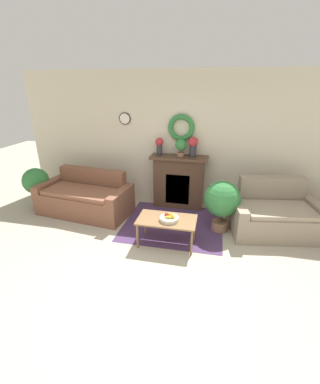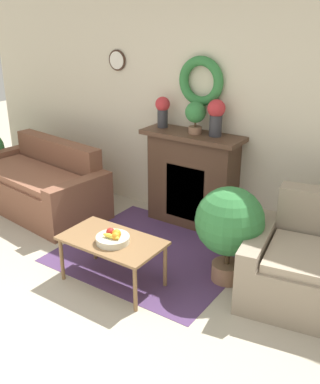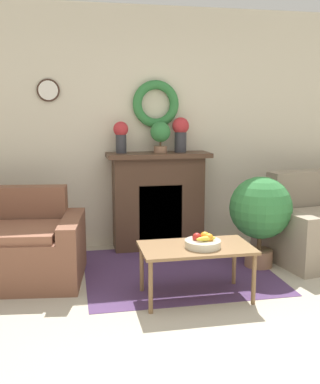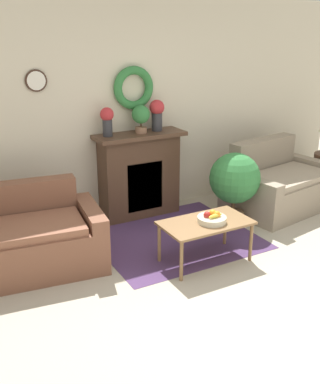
{
  "view_description": "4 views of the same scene",
  "coord_description": "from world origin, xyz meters",
  "px_view_note": "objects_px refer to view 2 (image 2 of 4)",
  "views": [
    {
      "loc": [
        0.69,
        -2.45,
        2.39
      ],
      "look_at": [
        -0.17,
        1.45,
        0.74
      ],
      "focal_mm": 24.0,
      "sensor_mm": 36.0,
      "label": 1
    },
    {
      "loc": [
        2.37,
        -1.61,
        2.37
      ],
      "look_at": [
        0.2,
        1.58,
        0.77
      ],
      "focal_mm": 42.0,
      "sensor_mm": 36.0,
      "label": 2
    },
    {
      "loc": [
        -0.97,
        -2.39,
        1.55
      ],
      "look_at": [
        -0.18,
        1.56,
        0.83
      ],
      "focal_mm": 42.0,
      "sensor_mm": 36.0,
      "label": 3
    },
    {
      "loc": [
        -2.41,
        -2.42,
        2.3
      ],
      "look_at": [
        -0.25,
        1.53,
        0.67
      ],
      "focal_mm": 42.0,
      "sensor_mm": 36.0,
      "label": 4
    }
  ],
  "objects_px": {
    "couch_left": "(40,186)",
    "vase_on_mantel_right": "(216,115)",
    "fruit_bowl": "(113,238)",
    "coffee_table": "(112,244)",
    "potted_plant_floor_by_loveseat": "(229,224)",
    "vase_on_mantel_left": "(163,110)",
    "fireplace": "(192,179)",
    "potted_plant_on_mantel": "(196,114)"
  },
  "relations": [
    {
      "from": "couch_left",
      "to": "vase_on_mantel_right",
      "type": "height_order",
      "value": "vase_on_mantel_right"
    },
    {
      "from": "couch_left",
      "to": "fruit_bowl",
      "type": "xyz_separation_m",
      "value": [
        1.86,
        -0.81,
        0.19
      ]
    },
    {
      "from": "coffee_table",
      "to": "fruit_bowl",
      "type": "relative_size",
      "value": 3.12
    },
    {
      "from": "couch_left",
      "to": "potted_plant_floor_by_loveseat",
      "type": "bearing_deg",
      "value": 3.94
    },
    {
      "from": "fruit_bowl",
      "to": "vase_on_mantel_left",
      "type": "xyz_separation_m",
      "value": [
        -0.5,
        1.51,
        0.81
      ]
    },
    {
      "from": "couch_left",
      "to": "fruit_bowl",
      "type": "distance_m",
      "value": 2.04
    },
    {
      "from": "vase_on_mantel_left",
      "to": "vase_on_mantel_right",
      "type": "distance_m",
      "value": 0.67
    },
    {
      "from": "fireplace",
      "to": "vase_on_mantel_right",
      "type": "distance_m",
      "value": 0.81
    },
    {
      "from": "fireplace",
      "to": "vase_on_mantel_left",
      "type": "distance_m",
      "value": 0.85
    },
    {
      "from": "vase_on_mantel_right",
      "to": "potted_plant_floor_by_loveseat",
      "type": "xyz_separation_m",
      "value": [
        0.62,
        -0.85,
        -0.74
      ]
    },
    {
      "from": "potted_plant_floor_by_loveseat",
      "to": "coffee_table",
      "type": "bearing_deg",
      "value": -143.22
    },
    {
      "from": "vase_on_mantel_right",
      "to": "potted_plant_on_mantel",
      "type": "height_order",
      "value": "vase_on_mantel_right"
    },
    {
      "from": "fireplace",
      "to": "potted_plant_floor_by_loveseat",
      "type": "bearing_deg",
      "value": -43.84
    },
    {
      "from": "coffee_table",
      "to": "fruit_bowl",
      "type": "xyz_separation_m",
      "value": [
        0.05,
        -0.04,
        0.09
      ]
    },
    {
      "from": "coffee_table",
      "to": "fireplace",
      "type": "bearing_deg",
      "value": 91.4
    },
    {
      "from": "fruit_bowl",
      "to": "vase_on_mantel_right",
      "type": "xyz_separation_m",
      "value": [
        0.18,
        1.51,
        0.83
      ]
    },
    {
      "from": "fruit_bowl",
      "to": "vase_on_mantel_left",
      "type": "height_order",
      "value": "vase_on_mantel_left"
    },
    {
      "from": "fireplace",
      "to": "potted_plant_floor_by_loveseat",
      "type": "height_order",
      "value": "fireplace"
    },
    {
      "from": "fruit_bowl",
      "to": "potted_plant_on_mantel",
      "type": "distance_m",
      "value": 1.7
    },
    {
      "from": "coffee_table",
      "to": "vase_on_mantel_left",
      "type": "height_order",
      "value": "vase_on_mantel_left"
    },
    {
      "from": "fruit_bowl",
      "to": "potted_plant_floor_by_loveseat",
      "type": "relative_size",
      "value": 0.32
    },
    {
      "from": "vase_on_mantel_right",
      "to": "fruit_bowl",
      "type": "bearing_deg",
      "value": -96.63
    },
    {
      "from": "potted_plant_on_mantel",
      "to": "vase_on_mantel_right",
      "type": "bearing_deg",
      "value": 4.87
    },
    {
      "from": "fireplace",
      "to": "couch_left",
      "type": "height_order",
      "value": "fireplace"
    },
    {
      "from": "potted_plant_floor_by_loveseat",
      "to": "fruit_bowl",
      "type": "bearing_deg",
      "value": -139.98
    },
    {
      "from": "vase_on_mantel_left",
      "to": "potted_plant_floor_by_loveseat",
      "type": "height_order",
      "value": "vase_on_mantel_left"
    },
    {
      "from": "vase_on_mantel_right",
      "to": "potted_plant_floor_by_loveseat",
      "type": "height_order",
      "value": "vase_on_mantel_right"
    },
    {
      "from": "vase_on_mantel_left",
      "to": "couch_left",
      "type": "bearing_deg",
      "value": -152.79
    },
    {
      "from": "fireplace",
      "to": "vase_on_mantel_left",
      "type": "relative_size",
      "value": 3.32
    },
    {
      "from": "couch_left",
      "to": "coffee_table",
      "type": "height_order",
      "value": "couch_left"
    },
    {
      "from": "couch_left",
      "to": "vase_on_mantel_left",
      "type": "distance_m",
      "value": 1.83
    },
    {
      "from": "fruit_bowl",
      "to": "vase_on_mantel_right",
      "type": "bearing_deg",
      "value": 83.37
    },
    {
      "from": "fruit_bowl",
      "to": "couch_left",
      "type": "bearing_deg",
      "value": 156.53
    },
    {
      "from": "potted_plant_on_mantel",
      "to": "couch_left",
      "type": "bearing_deg",
      "value": -159.26
    },
    {
      "from": "fruit_bowl",
      "to": "potted_plant_floor_by_loveseat",
      "type": "height_order",
      "value": "potted_plant_floor_by_loveseat"
    },
    {
      "from": "fireplace",
      "to": "vase_on_mantel_left",
      "type": "height_order",
      "value": "vase_on_mantel_left"
    },
    {
      "from": "potted_plant_on_mantel",
      "to": "potted_plant_floor_by_loveseat",
      "type": "xyz_separation_m",
      "value": [
        0.85,
        -0.83,
        -0.72
      ]
    },
    {
      "from": "coffee_table",
      "to": "vase_on_mantel_right",
      "type": "xyz_separation_m",
      "value": [
        0.22,
        1.48,
        0.92
      ]
    },
    {
      "from": "coffee_table",
      "to": "potted_plant_floor_by_loveseat",
      "type": "distance_m",
      "value": 1.06
    },
    {
      "from": "vase_on_mantel_left",
      "to": "potted_plant_on_mantel",
      "type": "distance_m",
      "value": 0.44
    },
    {
      "from": "fruit_bowl",
      "to": "potted_plant_on_mantel",
      "type": "bearing_deg",
      "value": 92.26
    },
    {
      "from": "fruit_bowl",
      "to": "vase_on_mantel_left",
      "type": "relative_size",
      "value": 0.86
    }
  ]
}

